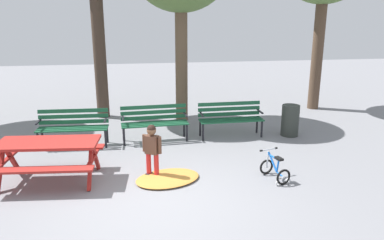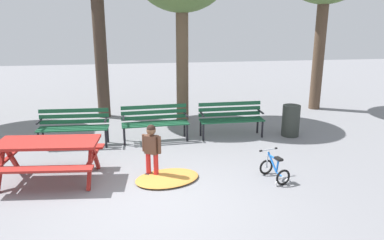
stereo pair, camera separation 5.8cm
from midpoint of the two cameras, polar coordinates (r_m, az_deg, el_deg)
ground at (r=6.38m, az=-6.17°, el=-12.22°), size 36.00×36.00×0.00m
picnic_table at (r=7.34m, az=-21.20°, el=-4.34°), size 1.92×1.50×0.79m
park_bench_far_left at (r=9.14m, az=-17.79°, el=-0.66°), size 1.62×0.53×0.85m
park_bench_left at (r=9.13m, az=-5.91°, el=0.01°), size 1.62×0.54×0.85m
park_bench_right at (r=9.45m, az=5.67°, el=0.56°), size 1.61×0.48×0.85m
child_standing at (r=7.04m, az=-6.34°, el=-4.06°), size 0.34×0.27×1.03m
kids_bicycle at (r=7.20m, az=12.27°, el=-7.34°), size 0.48×0.62×0.54m
leaf_pile at (r=7.10m, az=-3.95°, el=-8.80°), size 1.41×1.15×0.07m
trash_bin at (r=9.78m, az=14.52°, el=-0.06°), size 0.44×0.44×0.79m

